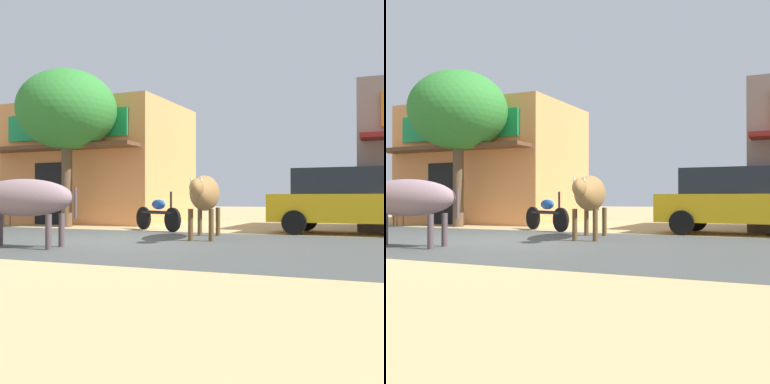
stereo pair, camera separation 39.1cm
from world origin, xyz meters
The scene contains 9 objects.
ground centered at (0.00, 0.00, 0.00)m, with size 80.00×80.00×0.00m, color tan.
asphalt_road centered at (0.00, 0.00, 0.00)m, with size 72.00×6.18×0.00m, color #434643.
storefront_left_cafe centered at (-4.55, 6.85, 2.14)m, with size 6.00×5.10×4.27m.
roadside_tree centered at (-3.80, 3.83, 3.64)m, with size 3.11×3.11×4.91m.
parked_hatchback_car centered at (4.61, 4.07, 0.84)m, with size 4.09×1.84×1.64m.
parked_motorcycle centered at (-0.39, 3.37, 0.48)m, with size 1.82×1.02×1.07m.
cow_near_brown centered at (-0.67, -1.68, 0.89)m, with size 2.51×1.08×1.25m.
cow_far_dark centered at (1.73, 1.44, 1.00)m, with size 1.15×2.82×1.40m.
cafe_chair_near_tree centered at (-5.91, 3.41, 0.51)m, with size 0.52×0.52×0.92m.
Camera 2 is at (5.96, -8.46, 0.90)m, focal length 45.36 mm.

